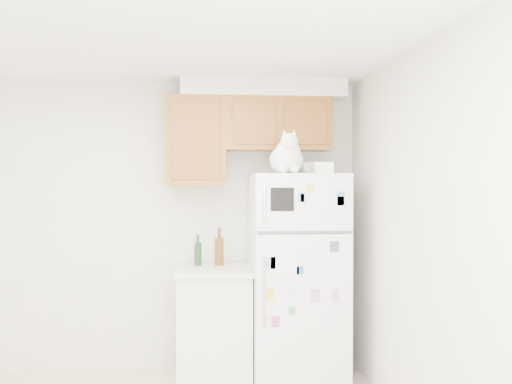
{
  "coord_description": "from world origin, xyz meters",
  "views": [
    {
      "loc": [
        0.52,
        -3.28,
        1.65
      ],
      "look_at": [
        0.99,
        1.55,
        1.55
      ],
      "focal_mm": 42.0,
      "sensor_mm": 36.0,
      "label": 1
    }
  ],
  "objects": [
    {
      "name": "room_shell",
      "position": [
        0.12,
        0.24,
        1.67
      ],
      "size": [
        3.84,
        4.04,
        2.52
      ],
      "color": "silver",
      "rests_on": "ground_plane"
    },
    {
      "name": "refrigerator",
      "position": [
        1.34,
        1.61,
        0.85
      ],
      "size": [
        0.76,
        0.78,
        1.7
      ],
      "color": "white",
      "rests_on": "ground_plane"
    },
    {
      "name": "base_counter",
      "position": [
        0.65,
        1.68,
        0.46
      ],
      "size": [
        0.64,
        0.64,
        0.92
      ],
      "color": "white",
      "rests_on": "ground_plane"
    },
    {
      "name": "cat",
      "position": [
        1.22,
        1.41,
        1.83
      ],
      "size": [
        0.33,
        0.48,
        0.34
      ],
      "color": "white",
      "rests_on": "refrigerator"
    },
    {
      "name": "storage_box_back",
      "position": [
        1.5,
        1.76,
        1.75
      ],
      "size": [
        0.22,
        0.19,
        0.1
      ],
      "primitive_type": "cube",
      "rotation": [
        0.0,
        0.0,
        -0.43
      ],
      "color": "white",
      "rests_on": "refrigerator"
    },
    {
      "name": "storage_box_front",
      "position": [
        1.53,
        1.46,
        1.74
      ],
      "size": [
        0.17,
        0.14,
        0.09
      ],
      "primitive_type": "cube",
      "rotation": [
        0.0,
        0.0,
        -0.23
      ],
      "color": "white",
      "rests_on": "refrigerator"
    },
    {
      "name": "bottle_green",
      "position": [
        0.52,
        1.82,
        1.05
      ],
      "size": [
        0.06,
        0.06,
        0.27
      ],
      "primitive_type": null,
      "color": "#19381E",
      "rests_on": "base_counter"
    },
    {
      "name": "bottle_amber",
      "position": [
        0.7,
        1.81,
        1.08
      ],
      "size": [
        0.08,
        0.08,
        0.32
      ],
      "primitive_type": null,
      "color": "#593814",
      "rests_on": "base_counter"
    }
  ]
}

